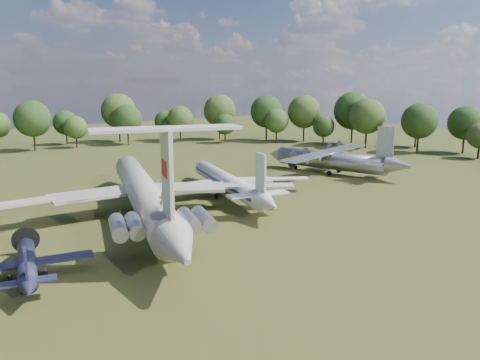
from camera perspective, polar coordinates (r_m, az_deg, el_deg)
ground at (r=63.96m, az=-7.71°, el=-5.02°), size 300.00×300.00×0.00m
il62_airliner at (r=65.33m, az=-11.70°, el=-2.24°), size 60.23×68.63×5.65m
tu104_jet at (r=76.30m, az=-1.55°, el=-0.64°), size 38.12×44.72×3.83m
an12_transport at (r=97.31m, az=10.97°, el=2.09°), size 37.93×40.49×4.47m
small_prop_west at (r=49.58m, az=-24.51°, el=-9.65°), size 15.56×18.96×2.45m
person_on_il62 at (r=49.26m, az=-9.48°, el=-2.42°), size 0.71×0.57×1.67m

